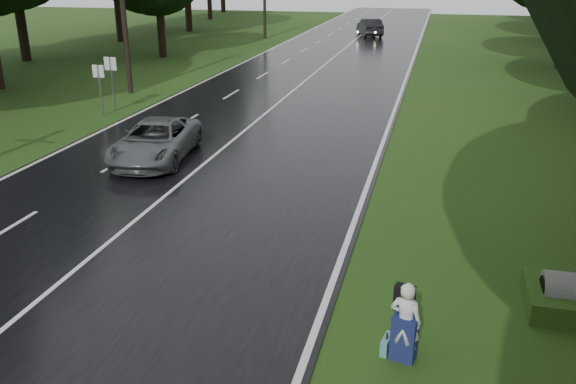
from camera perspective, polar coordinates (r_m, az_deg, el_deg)
name	(u,v)px	position (r m, az deg, el deg)	size (l,w,h in m)	color
ground	(64,281)	(14.24, -20.64, -7.98)	(160.00, 160.00, 0.00)	#254514
road	(285,97)	(31.71, -0.24, 9.02)	(12.00, 140.00, 0.04)	black
lane_center	(285,97)	(31.71, -0.24, 9.06)	(0.12, 140.00, 0.01)	silver
grey_car	(156,141)	(21.67, -12.54, 4.80)	(2.29, 4.96, 1.38)	#55595B
far_car	(370,27)	(60.39, 7.81, 15.32)	(1.73, 4.95, 1.63)	black
hitchhiker	(405,324)	(10.81, 11.10, -12.28)	(0.63, 0.60, 1.53)	silver
suitcase	(386,344)	(11.24, 9.38, -14.15)	(0.12, 0.43, 0.31)	teal
utility_pole_mid	(131,93)	(34.07, -14.76, 9.14)	(1.80, 0.28, 9.80)	black
utility_pole_far	(265,38)	(58.39, -2.20, 14.45)	(1.80, 0.28, 10.34)	black
road_sign_a	(103,116)	(29.10, -17.22, 6.95)	(0.56, 0.10, 2.34)	white
road_sign_b	(115,111)	(30.01, -16.17, 7.47)	(0.61, 0.10, 2.54)	white
tree_left_e	(163,57)	(47.15, -11.83, 12.49)	(7.50, 7.50, 11.72)	black
tree_left_f	(190,31)	(65.44, -9.39, 14.90)	(10.55, 10.55, 16.49)	black
tree_right_e	(558,68)	(45.02, 24.41, 10.72)	(8.68, 8.68, 13.56)	black
tree_right_f	(547,42)	(60.36, 23.51, 13.01)	(9.57, 9.57, 14.95)	black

